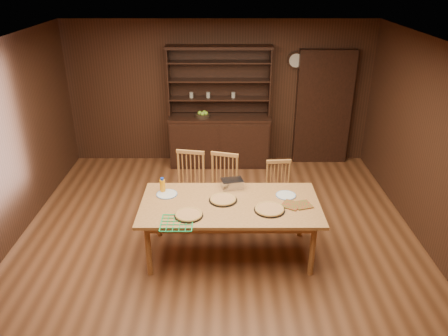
{
  "coord_description": "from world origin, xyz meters",
  "views": [
    {
      "loc": [
        0.08,
        -4.8,
        3.42
      ],
      "look_at": [
        0.08,
        0.4,
        1.0
      ],
      "focal_mm": 35.0,
      "sensor_mm": 36.0,
      "label": 1
    }
  ],
  "objects_px": {
    "china_hutch": "(219,134)",
    "chair_right": "(278,190)",
    "juice_bottle": "(163,186)",
    "chair_center": "(223,186)",
    "dining_table": "(230,208)",
    "chair_left": "(190,185)"
  },
  "relations": [
    {
      "from": "china_hutch",
      "to": "chair_right",
      "type": "xyz_separation_m",
      "value": [
        0.87,
        -1.98,
        -0.11
      ]
    },
    {
      "from": "china_hutch",
      "to": "chair_right",
      "type": "distance_m",
      "value": 2.17
    },
    {
      "from": "china_hutch",
      "to": "juice_bottle",
      "type": "distance_m",
      "value": 2.66
    },
    {
      "from": "chair_center",
      "to": "chair_right",
      "type": "xyz_separation_m",
      "value": [
        0.8,
        0.02,
        -0.06
      ]
    },
    {
      "from": "dining_table",
      "to": "chair_center",
      "type": "relative_size",
      "value": 2.15
    },
    {
      "from": "dining_table",
      "to": "chair_center",
      "type": "xyz_separation_m",
      "value": [
        -0.09,
        0.85,
        -0.14
      ]
    },
    {
      "from": "china_hutch",
      "to": "dining_table",
      "type": "relative_size",
      "value": 0.98
    },
    {
      "from": "china_hutch",
      "to": "dining_table",
      "type": "bearing_deg",
      "value": -86.83
    },
    {
      "from": "dining_table",
      "to": "juice_bottle",
      "type": "bearing_deg",
      "value": 161.09
    },
    {
      "from": "juice_bottle",
      "to": "chair_center",
      "type": "bearing_deg",
      "value": 35.31
    },
    {
      "from": "juice_bottle",
      "to": "chair_right",
      "type": "bearing_deg",
      "value": 19.81
    },
    {
      "from": "china_hutch",
      "to": "chair_center",
      "type": "distance_m",
      "value": 2.0
    },
    {
      "from": "chair_left",
      "to": "chair_right",
      "type": "height_order",
      "value": "chair_left"
    },
    {
      "from": "chair_right",
      "to": "juice_bottle",
      "type": "relative_size",
      "value": 4.51
    },
    {
      "from": "dining_table",
      "to": "juice_bottle",
      "type": "relative_size",
      "value": 10.94
    },
    {
      "from": "dining_table",
      "to": "chair_center",
      "type": "distance_m",
      "value": 0.86
    },
    {
      "from": "chair_right",
      "to": "juice_bottle",
      "type": "xyz_separation_m",
      "value": [
        -1.58,
        -0.57,
        0.36
      ]
    },
    {
      "from": "chair_left",
      "to": "chair_center",
      "type": "bearing_deg",
      "value": 5.91
    },
    {
      "from": "chair_left",
      "to": "chair_center",
      "type": "distance_m",
      "value": 0.48
    },
    {
      "from": "dining_table",
      "to": "chair_right",
      "type": "bearing_deg",
      "value": 50.69
    },
    {
      "from": "china_hutch",
      "to": "chair_center",
      "type": "relative_size",
      "value": 2.12
    },
    {
      "from": "chair_left",
      "to": "chair_right",
      "type": "relative_size",
      "value": 1.15
    }
  ]
}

